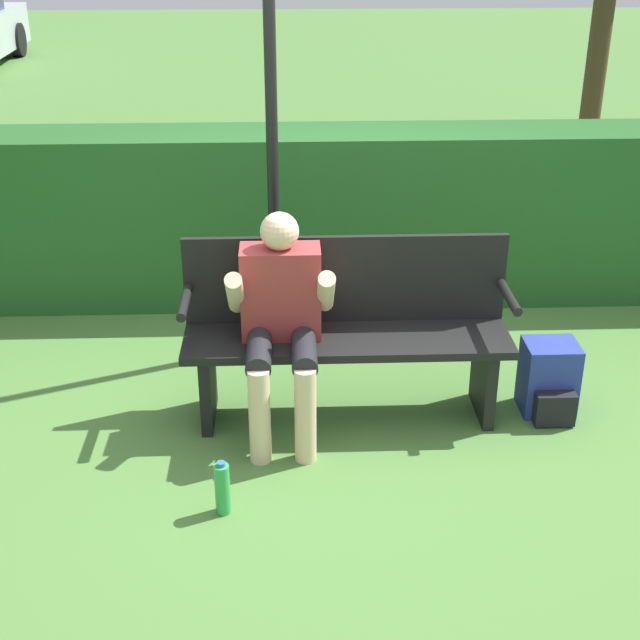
% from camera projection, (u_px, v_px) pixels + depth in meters
% --- Properties ---
extents(ground_plane, '(40.00, 40.00, 0.00)m').
position_uv_depth(ground_plane, '(346.00, 415.00, 4.97)').
color(ground_plane, '#4C7A38').
extents(hedge_back, '(12.00, 0.57, 1.20)m').
position_uv_depth(hedge_back, '(331.00, 216.00, 6.22)').
color(hedge_back, '#235623').
rests_on(hedge_back, ground).
extents(park_bench, '(1.75, 0.45, 0.98)m').
position_uv_depth(park_bench, '(346.00, 328.00, 4.82)').
color(park_bench, black).
rests_on(park_bench, ground).
extents(person_seated, '(0.55, 0.63, 1.17)m').
position_uv_depth(person_seated, '(281.00, 314.00, 4.61)').
color(person_seated, '#993333').
rests_on(person_seated, ground).
extents(backpack, '(0.29, 0.34, 0.41)m').
position_uv_depth(backpack, '(549.00, 380.00, 4.93)').
color(backpack, '#283893').
rests_on(backpack, ground).
extents(water_bottle, '(0.07, 0.07, 0.28)m').
position_uv_depth(water_bottle, '(222.00, 488.00, 4.13)').
color(water_bottle, green).
rests_on(water_bottle, ground).
extents(signpost, '(0.30, 0.09, 2.86)m').
position_uv_depth(signpost, '(271.00, 99.00, 5.07)').
color(signpost, black).
rests_on(signpost, ground).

